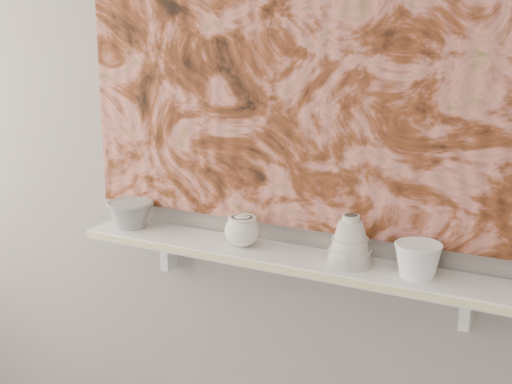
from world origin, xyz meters
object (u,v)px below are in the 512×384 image
Objects in this scene: shelf at (294,260)px; bowl_white at (418,259)px; painting at (309,41)px; bell_vessel at (350,240)px; cup_cream at (242,231)px; bowl_grey at (130,214)px.

shelf is 10.83× the size of bowl_white.
painting is (0.00, 0.08, 0.62)m from shelf.
bell_vessel is (0.17, 0.00, 0.09)m from shelf.
painting is at bearing 154.88° from bell_vessel.
bowl_white is (0.54, 0.00, -0.00)m from cup_cream.
bowl_white reaches higher than bowl_grey.
bowl_white is at bearing 0.00° from bowl_grey.
painting is 0.68m from bowl_white.
painting reaches higher than cup_cream.
shelf is at bearing 0.00° from cup_cream.
bowl_white is at bearing 0.00° from bell_vessel.
painting is at bearing 7.74° from bowl_grey.
painting is 0.57m from bell_vessel.
shelf is 0.63m from painting.
cup_cream is at bearing 180.00° from bowl_white.
bowl_grey is at bearing 180.00° from bowl_white.
bell_vessel is 1.12× the size of bowl_white.
painting is 10.33× the size of bell_vessel.
cup_cream is at bearing 0.00° from bowl_grey.
painting is at bearing 90.00° from shelf.
bowl_white is (0.36, -0.08, -0.56)m from painting.
cup_cream is (0.42, 0.00, 0.00)m from bowl_grey.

